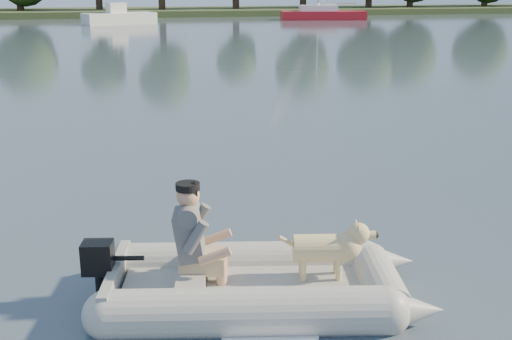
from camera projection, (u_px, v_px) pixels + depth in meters
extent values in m
plane|color=#4E5C6A|center=(293.00, 283.00, 7.38)|extent=(160.00, 160.00, 0.00)
cube|color=#47512D|center=(124.00, 13.00, 65.27)|extent=(160.00, 12.00, 0.70)
cylinder|color=#332316|center=(20.00, 1.00, 62.17)|extent=(0.70, 0.70, 2.94)
cube|color=red|center=(323.00, 16.00, 57.58)|extent=(7.80, 3.46, 0.94)
cube|color=white|center=(318.00, 8.00, 57.36)|extent=(3.53, 2.21, 0.56)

